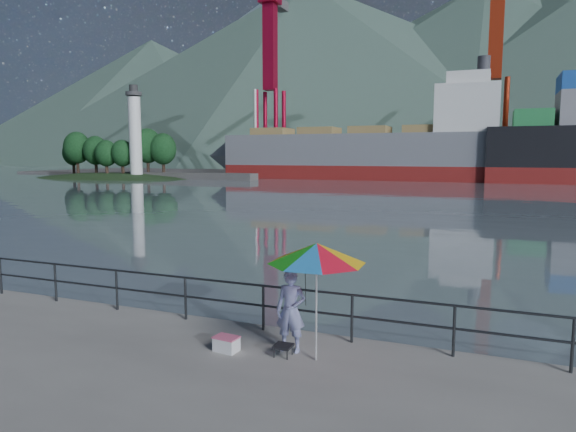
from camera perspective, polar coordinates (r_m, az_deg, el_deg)
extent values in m
cube|color=slate|center=(138.41, 19.56, 4.93)|extent=(500.00, 280.00, 0.00)
cube|color=#514F4C|center=(101.42, 24.35, 4.13)|extent=(200.00, 40.00, 0.40)
cylinder|color=#2D3033|center=(11.75, -7.25, -7.24)|extent=(22.00, 0.05, 0.05)
cylinder|color=#2D3033|center=(11.87, -7.22, -9.34)|extent=(22.00, 0.05, 0.05)
cube|color=#2D3033|center=(11.88, -7.22, -9.58)|extent=(22.00, 0.06, 1.00)
cone|color=#385147|center=(247.08, -14.77, 12.19)|extent=(228.80, 228.80, 55.00)
cone|color=#385147|center=(224.07, 1.90, 15.55)|extent=(312.00, 312.00, 75.00)
cone|color=#385147|center=(215.44, 20.78, 14.53)|extent=(282.88, 282.88, 68.00)
ellipsoid|color=#263F1E|center=(92.83, -19.01, 4.16)|extent=(48.00, 26.40, 8.40)
cylinder|color=white|center=(88.20, -16.62, 8.35)|extent=(2.00, 2.00, 13.00)
cylinder|color=#2D2D2D|center=(88.74, -16.79, 13.20)|extent=(1.80, 1.80, 2.00)
cube|color=#267F3F|center=(100.35, 24.45, 5.59)|extent=(6.00, 2.40, 5.20)
cube|color=yellow|center=(100.84, 28.20, 6.13)|extent=(6.00, 2.40, 7.80)
cube|color=#194CA5|center=(103.35, 24.38, 5.61)|extent=(6.00, 2.40, 5.20)
cube|color=#194CA5|center=(103.82, 28.02, 6.14)|extent=(6.00, 2.40, 7.80)
imported|color=#353F94|center=(10.20, 0.31, -10.46)|extent=(0.62, 0.43, 1.63)
cylinder|color=white|center=(9.70, 3.16, -10.09)|extent=(0.04, 0.04, 2.05)
cone|color=#1AA618|center=(9.46, 3.21, -4.15)|extent=(2.35, 2.35, 0.38)
cube|color=black|center=(10.14, -0.54, -14.24)|extent=(0.34, 0.34, 0.04)
cube|color=#2D3033|center=(10.18, -0.54, -14.83)|extent=(0.29, 0.29, 0.18)
cube|color=silver|center=(10.47, -6.86, -13.99)|extent=(0.49, 0.36, 0.27)
cylinder|color=black|center=(11.62, 1.94, -12.49)|extent=(0.59, 1.66, 1.24)
cube|color=maroon|center=(84.30, 8.71, 4.73)|extent=(47.23, 8.17, 2.50)
cube|color=slate|center=(84.25, 8.75, 7.28)|extent=(47.23, 8.17, 5.00)
cube|color=silver|center=(82.41, 19.32, 11.16)|extent=(9.00, 6.87, 7.00)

